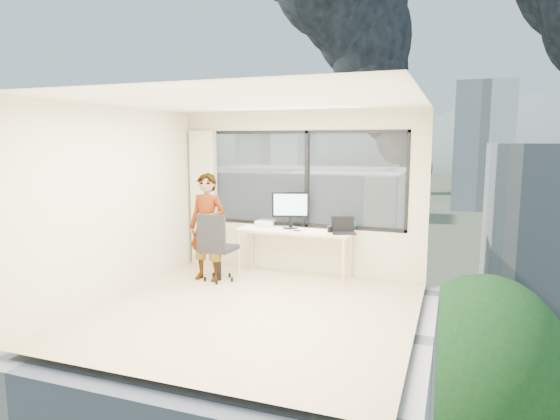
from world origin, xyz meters
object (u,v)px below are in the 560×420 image
at_px(chair, 219,246).
at_px(desk, 294,253).
at_px(person, 207,227).
at_px(handbag, 348,224).
at_px(monitor, 290,210).
at_px(game_console, 266,223).
at_px(laptop, 344,226).

bearing_deg(chair, desk, 33.89).
relative_size(desk, person, 1.09).
bearing_deg(chair, handbag, 27.11).
bearing_deg(chair, person, -171.60).
relative_size(monitor, game_console, 1.99).
xyz_separation_m(desk, laptop, (0.80, -0.05, 0.49)).
bearing_deg(handbag, chair, -157.52).
relative_size(desk, chair, 1.68).
bearing_deg(game_console, laptop, -14.25).
bearing_deg(person, monitor, 38.25).
relative_size(chair, laptop, 2.93).
relative_size(game_console, handbag, 1.07).
xyz_separation_m(person, laptop, (1.99, 0.60, 0.04)).
relative_size(chair, person, 0.65).
height_order(desk, chair, chair).
xyz_separation_m(desk, game_console, (-0.59, 0.26, 0.41)).
relative_size(laptop, handbag, 1.32).
relative_size(chair, handbag, 3.86).
bearing_deg(handbag, monitor, -175.68).
distance_m(person, monitor, 1.34).
bearing_deg(game_console, chair, -116.98).
bearing_deg(laptop, game_console, 146.93).
xyz_separation_m(game_console, laptop, (1.39, -0.31, 0.08)).
height_order(monitor, handbag, monitor).
bearing_deg(monitor, person, -161.83).
xyz_separation_m(desk, handbag, (0.80, 0.22, 0.48)).
height_order(desk, monitor, monitor).
distance_m(game_console, laptop, 1.43).
xyz_separation_m(person, handbag, (1.99, 0.87, 0.03)).
xyz_separation_m(person, monitor, (1.08, 0.76, 0.22)).
relative_size(monitor, handbag, 2.13).
bearing_deg(desk, laptop, -3.68).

